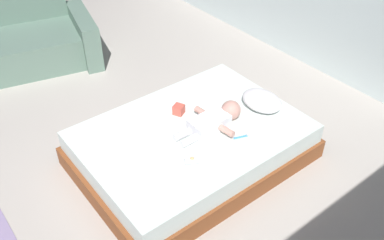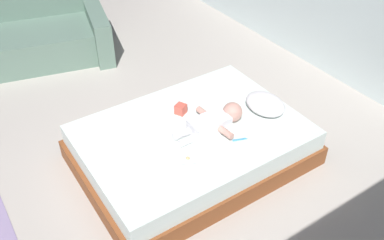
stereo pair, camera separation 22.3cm
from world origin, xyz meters
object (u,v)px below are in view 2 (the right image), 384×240
at_px(toothbrush, 241,139).
at_px(couch, 27,39).
at_px(bed, 192,145).
at_px(baby_bottle, 188,160).
at_px(pillow, 265,104).
at_px(baby, 216,121).
at_px(toy_block, 181,109).

height_order(toothbrush, couch, couch).
relative_size(bed, toothbrush, 14.55).
bearing_deg(baby_bottle, toothbrush, 88.93).
relative_size(couch, baby_bottle, 16.55).
bearing_deg(pillow, couch, -154.19).
bearing_deg(couch, baby_bottle, 7.44).
bearing_deg(baby, bed, -115.62).
bearing_deg(toy_block, pillow, 60.39).
bearing_deg(couch, bed, 13.69).
xyz_separation_m(pillow, toothbrush, (0.22, -0.45, -0.06)).
xyz_separation_m(pillow, baby_bottle, (0.21, -0.98, -0.04)).
xyz_separation_m(pillow, couch, (-2.86, -1.38, -0.17)).
bearing_deg(baby_bottle, toy_block, 152.61).
bearing_deg(baby, toy_block, -157.13).
bearing_deg(toy_block, baby, 22.87).
relative_size(pillow, baby_bottle, 3.16).
xyz_separation_m(toothbrush, toy_block, (-0.60, -0.22, 0.04)).
bearing_deg(pillow, bed, -100.43).
relative_size(toy_block, baby_bottle, 0.93).
relative_size(bed, toy_block, 16.58).
xyz_separation_m(couch, baby_bottle, (3.06, 0.40, 0.13)).
height_order(pillow, couch, couch).
bearing_deg(couch, toy_block, 15.94).
distance_m(baby, baby_bottle, 0.52).
xyz_separation_m(bed, toy_block, (-0.25, 0.04, 0.23)).
bearing_deg(pillow, baby, -94.59).
xyz_separation_m(baby, toothbrush, (0.26, 0.08, -0.06)).
relative_size(pillow, couch, 0.19).
xyz_separation_m(bed, baby, (0.09, 0.19, 0.25)).
xyz_separation_m(bed, couch, (-2.73, -0.66, 0.09)).
relative_size(toothbrush, couch, 0.06).
xyz_separation_m(pillow, baby, (-0.04, -0.53, 0.00)).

